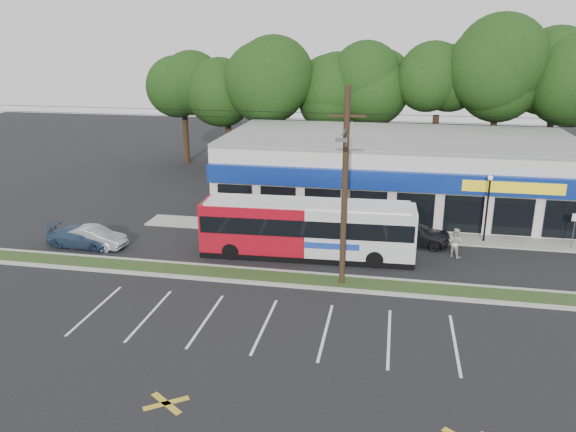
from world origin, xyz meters
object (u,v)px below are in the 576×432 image
Objects in this scene: metrobus at (307,228)px; pedestrian_b at (455,243)px; car_blue at (82,237)px; pedestrian_a at (362,233)px; sign_post at (575,224)px; lamp_post at (488,201)px; car_silver at (94,237)px; utility_pole at (341,182)px; car_dark at (411,232)px.

metrobus is 7.07× the size of pedestrian_b.
car_blue is 2.69× the size of pedestrian_a.
sign_post is 7.49m from pedestrian_b.
lamp_post is 24.66m from car_blue.
car_silver is 21.29m from pedestrian_b.
car_dark is (3.74, 6.77, -4.62)m from utility_pole.
sign_post is 28.61m from car_silver.
utility_pole reaches higher than car_silver.
utility_pole is at bearing 161.23° from car_dark.
utility_pole is 5.58m from metrobus.
sign_post is 1.42× the size of pedestrian_a.
metrobus is 13.72m from car_blue.
car_dark is at bearing 61.06° from utility_pole.
car_dark is at bearing -75.62° from car_blue.
pedestrian_a is at bearing -76.51° from car_blue.
pedestrian_b is at bearing -114.69° from car_dark.
car_blue is at bearing -27.83° from pedestrian_a.
utility_pole is 31.89× the size of pedestrian_a.
sign_post reaches higher than car_silver.
sign_post is 0.58× the size of car_silver.
utility_pole is at bearing -136.05° from lamp_post.
car_blue is at bearing -170.07° from sign_post.
lamp_post is (8.17, 7.87, -2.74)m from utility_pole.
pedestrian_a is at bearing 117.17° from car_dark.
metrobus is at bearing -1.58° from pedestrian_a.
pedestrian_a is 5.43m from pedestrian_b.
car_silver is 2.46× the size of pedestrian_a.
utility_pole is 28.89× the size of pedestrian_b.
pedestrian_a is at bearing 35.23° from metrobus.
car_blue is (-19.57, -4.19, -0.18)m from car_dark.
metrobus reaches higher than pedestrian_b.
pedestrian_b is at bearing 39.44° from utility_pole.
pedestrian_a is at bearing -73.98° from car_silver.
utility_pole is at bearing -95.52° from car_silver.
pedestrian_b reaches higher than car_blue.
metrobus is at bearing 41.82° from pedestrian_b.
car_silver is 0.86m from car_blue.
car_silver is 0.91× the size of car_blue.
car_dark is 20.02m from car_blue.
metrobus is 3.18× the size of car_silver.
metrobus is at bearing -165.14° from sign_post.
metrobus is (-2.19, 3.57, -3.68)m from utility_pole.
lamp_post reaches higher than pedestrian_b.
sign_post is at bearing 149.17° from pedestrian_a.
utility_pole is at bearing -96.94° from car_blue.
metrobus is 2.63× the size of car_dark.
pedestrian_a is at bearing 23.26° from pedestrian_b.
sign_post is 0.18× the size of metrobus.
sign_post is at bearing -75.55° from car_silver.
sign_post is at bearing -128.15° from pedestrian_b.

